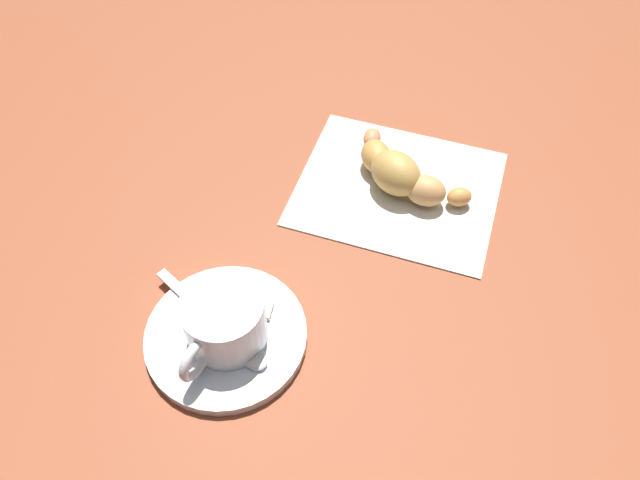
{
  "coord_description": "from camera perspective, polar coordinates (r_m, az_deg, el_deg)",
  "views": [
    {
      "loc": [
        0.29,
        0.13,
        0.47
      ],
      "look_at": [
        -0.02,
        -0.0,
        0.03
      ],
      "focal_mm": 34.36,
      "sensor_mm": 36.0,
      "label": 1
    }
  ],
  "objects": [
    {
      "name": "ground_plane",
      "position": [
        0.57,
        -0.5,
        -2.99
      ],
      "size": [
        1.8,
        1.8,
        0.0
      ],
      "primitive_type": "plane",
      "color": "brown"
    },
    {
      "name": "saucer",
      "position": [
        0.53,
        -8.72,
        -8.84
      ],
      "size": [
        0.14,
        0.14,
        0.01
      ],
      "primitive_type": "cylinder",
      "color": "silver",
      "rests_on": "ground"
    },
    {
      "name": "espresso_cup",
      "position": [
        0.5,
        -8.97,
        -7.55
      ],
      "size": [
        0.09,
        0.07,
        0.05
      ],
      "color": "silver",
      "rests_on": "saucer"
    },
    {
      "name": "teaspoon",
      "position": [
        0.52,
        -8.65,
        -8.63
      ],
      "size": [
        0.06,
        0.13,
        0.01
      ],
      "color": "silver",
      "rests_on": "saucer"
    },
    {
      "name": "sugar_packet",
      "position": [
        0.54,
        -7.62,
        -6.08
      ],
      "size": [
        0.03,
        0.06,
        0.01
      ],
      "primitive_type": "cube",
      "rotation": [
        0.0,
        0.0,
        4.92
      ],
      "color": "beige",
      "rests_on": "saucer"
    },
    {
      "name": "napkin",
      "position": [
        0.63,
        7.25,
        4.84
      ],
      "size": [
        0.18,
        0.21,
        0.0
      ],
      "primitive_type": "cube",
      "rotation": [
        0.0,
        0.0,
        0.08
      ],
      "color": "silver",
      "rests_on": "ground"
    },
    {
      "name": "croissant",
      "position": [
        0.62,
        7.41,
        6.25
      ],
      "size": [
        0.09,
        0.14,
        0.04
      ],
      "color": "tan",
      "rests_on": "napkin"
    }
  ]
}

